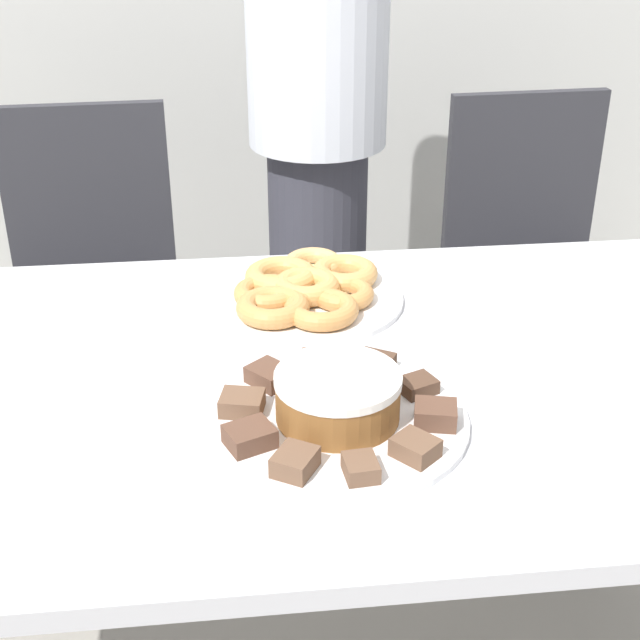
{
  "coord_description": "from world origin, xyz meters",
  "views": [
    {
      "loc": [
        -0.11,
        -1.12,
        1.39
      ],
      "look_at": [
        0.02,
        0.05,
        0.78
      ],
      "focal_mm": 50.0,
      "sensor_mm": 36.0,
      "label": 1
    }
  ],
  "objects_px": {
    "person_standing": "(318,117)",
    "office_chair_right": "(533,292)",
    "plate_cake": "(337,420)",
    "plate_donuts": "(306,299)",
    "office_chair_left": "(95,314)",
    "frosted_cake": "(338,396)"
  },
  "relations": [
    {
      "from": "person_standing",
      "to": "office_chair_right",
      "type": "height_order",
      "value": "person_standing"
    },
    {
      "from": "plate_cake",
      "to": "plate_donuts",
      "type": "xyz_separation_m",
      "value": [
        -0.01,
        0.37,
        0.0
      ]
    },
    {
      "from": "office_chair_left",
      "to": "office_chair_right",
      "type": "height_order",
      "value": "same"
    },
    {
      "from": "frosted_cake",
      "to": "plate_cake",
      "type": "bearing_deg",
      "value": 0.0
    },
    {
      "from": "person_standing",
      "to": "frosted_cake",
      "type": "relative_size",
      "value": 9.73
    },
    {
      "from": "office_chair_right",
      "to": "frosted_cake",
      "type": "bearing_deg",
      "value": -125.81
    },
    {
      "from": "person_standing",
      "to": "frosted_cake",
      "type": "distance_m",
      "value": 1.04
    },
    {
      "from": "office_chair_left",
      "to": "plate_donuts",
      "type": "distance_m",
      "value": 0.81
    },
    {
      "from": "office_chair_right",
      "to": "plate_cake",
      "type": "distance_m",
      "value": 1.19
    },
    {
      "from": "office_chair_right",
      "to": "frosted_cake",
      "type": "distance_m",
      "value": 1.2
    },
    {
      "from": "person_standing",
      "to": "office_chair_left",
      "type": "xyz_separation_m",
      "value": [
        -0.54,
        -0.06,
        -0.44
      ]
    },
    {
      "from": "person_standing",
      "to": "office_chair_right",
      "type": "distance_m",
      "value": 0.7
    },
    {
      "from": "plate_cake",
      "to": "frosted_cake",
      "type": "xyz_separation_m",
      "value": [
        -0.0,
        0.0,
        0.04
      ]
    },
    {
      "from": "plate_cake",
      "to": "plate_donuts",
      "type": "distance_m",
      "value": 0.37
    },
    {
      "from": "plate_donuts",
      "to": "frosted_cake",
      "type": "height_order",
      "value": "frosted_cake"
    },
    {
      "from": "office_chair_left",
      "to": "frosted_cake",
      "type": "height_order",
      "value": "office_chair_left"
    },
    {
      "from": "office_chair_left",
      "to": "plate_cake",
      "type": "distance_m",
      "value": 1.11
    },
    {
      "from": "office_chair_right",
      "to": "plate_cake",
      "type": "bearing_deg",
      "value": -125.81
    },
    {
      "from": "office_chair_right",
      "to": "plate_cake",
      "type": "relative_size",
      "value": 2.55
    },
    {
      "from": "office_chair_left",
      "to": "office_chair_right",
      "type": "xyz_separation_m",
      "value": [
        1.08,
        -0.0,
        0.0
      ]
    },
    {
      "from": "office_chair_left",
      "to": "plate_donuts",
      "type": "relative_size",
      "value": 2.71
    },
    {
      "from": "plate_donuts",
      "to": "office_chair_right",
      "type": "bearing_deg",
      "value": 43.45
    }
  ]
}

